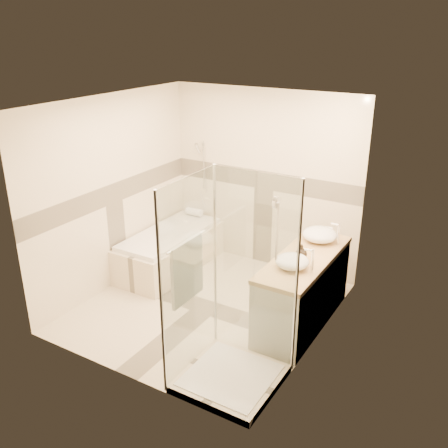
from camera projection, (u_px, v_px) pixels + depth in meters
The scene contains 12 objects.
room at pixel (210, 213), 5.70m from camera, with size 2.82×3.02×2.52m.
bathtub at pixel (170, 248), 7.08m from camera, with size 0.75×1.70×0.56m.
vanity at pixel (303, 290), 5.73m from camera, with size 0.58×1.62×0.85m.
shower_enclosure at pixel (224, 331), 4.83m from camera, with size 0.96×0.93×2.04m.
vessel_sink_near at pixel (320, 234), 5.95m from camera, with size 0.41×0.41×0.16m, color white.
vessel_sink_far at pixel (292, 261), 5.30m from camera, with size 0.36×0.36×0.15m, color white.
faucet_near at pixel (338, 232), 5.82m from camera, with size 0.11×0.03×0.27m.
faucet_far at pixel (312, 259), 5.17m from camera, with size 0.11×0.03×0.27m.
amenity_bottle_a at pixel (299, 255), 5.45m from camera, with size 0.06×0.07×0.14m, color black.
amenity_bottle_b at pixel (301, 252), 5.50m from camera, with size 0.13×0.13×0.17m, color black.
folded_towels at pixel (324, 233), 6.08m from camera, with size 0.16×0.27×0.09m, color white.
rolled_towel at pixel (194, 212), 7.55m from camera, with size 0.11×0.11×0.25m, color white.
Camera 1 is at (2.92, -4.48, 3.28)m, focal length 40.00 mm.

